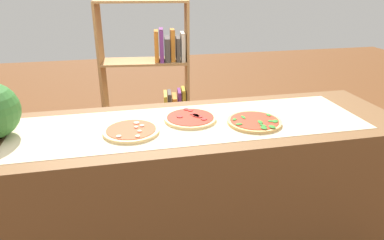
% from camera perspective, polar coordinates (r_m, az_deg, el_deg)
% --- Properties ---
extents(counter, '(2.35, 0.73, 0.91)m').
position_cam_1_polar(counter, '(2.12, -0.00, -11.90)').
color(counter, brown).
rests_on(counter, ground_plane).
extents(parchment_paper, '(1.89, 0.55, 0.00)m').
position_cam_1_polar(parchment_paper, '(1.90, -0.00, -0.53)').
color(parchment_paper, beige).
rests_on(parchment_paper, counter).
extents(pizza_mushroom_0, '(0.29, 0.29, 0.03)m').
position_cam_1_polar(pizza_mushroom_0, '(1.81, -9.88, -1.76)').
color(pizza_mushroom_0, '#E5C17F').
rests_on(pizza_mushroom_0, parchment_paper).
extents(pizza_pepperoni_1, '(0.29, 0.29, 0.02)m').
position_cam_1_polar(pizza_pepperoni_1, '(1.94, -0.27, 0.28)').
color(pizza_pepperoni_1, '#E5C17F').
rests_on(pizza_pepperoni_1, parchment_paper).
extents(pizza_spinach_2, '(0.29, 0.29, 0.02)m').
position_cam_1_polar(pizza_spinach_2, '(1.93, 10.17, -0.28)').
color(pizza_spinach_2, tan).
rests_on(pizza_spinach_2, parchment_paper).
extents(bookshelf, '(0.77, 0.37, 1.48)m').
position_cam_1_polar(bookshelf, '(3.08, -5.84, 5.15)').
color(bookshelf, '#A87A47').
rests_on(bookshelf, ground_plane).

